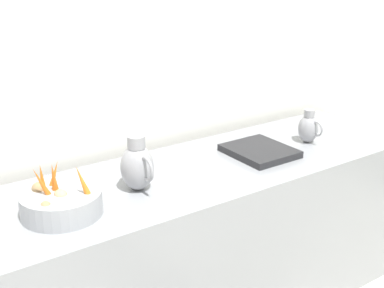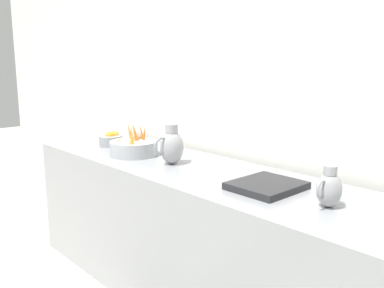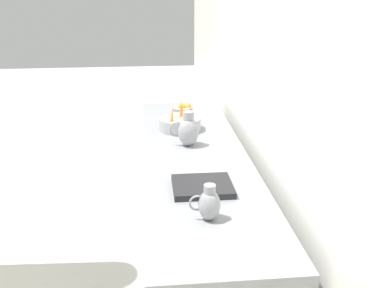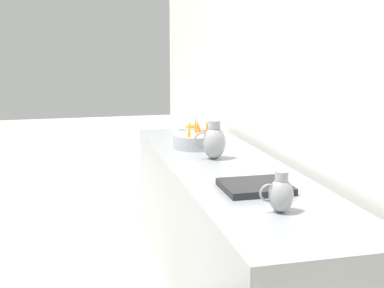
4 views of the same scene
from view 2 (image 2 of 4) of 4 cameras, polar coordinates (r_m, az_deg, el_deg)
tile_wall_left at (r=2.51m, az=16.77°, el=10.69°), size 0.10×8.93×3.00m
prep_counter at (r=2.68m, az=0.61°, el=-12.33°), size 0.71×2.80×0.86m
vegetable_colander at (r=2.92m, az=-7.86°, el=-0.45°), size 0.33×0.33×0.22m
orange_bowl at (r=3.27m, az=-10.90°, el=0.57°), size 0.18×0.18×0.11m
metal_pitcher_tall at (r=2.64m, az=-2.81°, el=-0.29°), size 0.21×0.15×0.25m
metal_pitcher_short at (r=1.96m, az=18.05°, el=-5.77°), size 0.16×0.11×0.19m
counter_sink_basin at (r=2.17m, az=10.06°, el=-5.59°), size 0.34×0.30×0.04m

